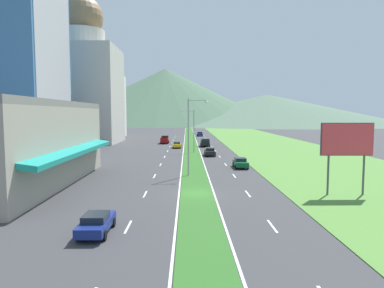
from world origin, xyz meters
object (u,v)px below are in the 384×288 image
Objects in this scene: billboard_roadside at (347,142)px; car_3 at (96,223)px; street_lamp_mid at (192,128)px; street_lamp_near at (190,132)px; pickup_truck_0 at (205,142)px; pickup_truck_1 at (165,140)px; car_1 at (177,145)px; car_0 at (200,134)px; car_2 at (240,163)px; car_4 at (210,152)px.

billboard_roadside reaches higher than car_3.
street_lamp_near is at bearing -91.27° from street_lamp_mid.
street_lamp_near is 1.81× the size of pickup_truck_0.
pickup_truck_1 is at bearing -0.04° from car_3.
street_lamp_near is 2.34× the size of car_1.
street_lamp_mid is 40.18m from billboard_roadside.
street_lamp_near is 2.10× the size of car_0.
street_lamp_near is at bearing -48.00° from car_2.
street_lamp_near is at bearing -2.96° from car_0.
car_0 reaches higher than car_3.
car_2 is at bearing 2.67° from car_0.
street_lamp_mid is 14.08m from pickup_truck_0.
car_3 is 0.93× the size of car_4.
car_2 is 31.27m from car_3.
car_1 is 16.33m from car_4.
car_4 is 18.30m from pickup_truck_0.
pickup_truck_1 reaches higher than car_2.
car_1 is 0.77× the size of pickup_truck_1.
car_0 is 1.07× the size of car_3.
car_3 is at bearing -98.35° from street_lamp_mid.
street_lamp_mid is 1.99× the size of car_3.
street_lamp_near is 1.38× the size of billboard_roadside.
car_4 reaches higher than car_1.
car_0 is (3.49, 52.18, -4.25)m from street_lamp_mid.
street_lamp_mid reaches higher than billboard_roadside.
billboard_roadside is (14.42, -37.51, 0.16)m from street_lamp_mid.
car_1 is at bearing 108.90° from street_lamp_mid.
pickup_truck_0 and pickup_truck_1 have the same top height.
car_4 is (10.34, 42.75, 0.05)m from car_3.
street_lamp_mid is at bearing -14.40° from pickup_truck_0.
pickup_truck_1 is (-7.00, 22.49, -4.06)m from street_lamp_mid.
car_3 is (-6.45, -21.31, -4.85)m from street_lamp_near.
street_lamp_near is 1.81× the size of pickup_truck_1.
car_0 is at bearing 179.81° from car_4.
street_lamp_mid reaches higher than car_4.
car_1 is 0.99× the size of car_2.
street_lamp_mid is 23.90m from pickup_truck_1.
street_lamp_mid is 2.07× the size of car_1.
street_lamp_mid is at bearing -147.88° from car_4.
pickup_truck_1 is at bearing 97.42° from street_lamp_near.
car_0 is at bearing 87.04° from street_lamp_near.
car_2 is 0.90× the size of car_4.
car_0 is at bearing -9.09° from car_1.
car_2 is at bearing -71.09° from street_lamp_mid.
street_lamp_near is 40.20m from pickup_truck_0.
billboard_roadside is at bearing 23.38° from car_2.
pickup_truck_1 reaches higher than car_1.
car_2 is 0.78× the size of pickup_truck_1.
pickup_truck_0 is (6.67, 3.37, 0.24)m from car_1.
pickup_truck_0 is (3.35, 13.05, -4.06)m from street_lamp_mid.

